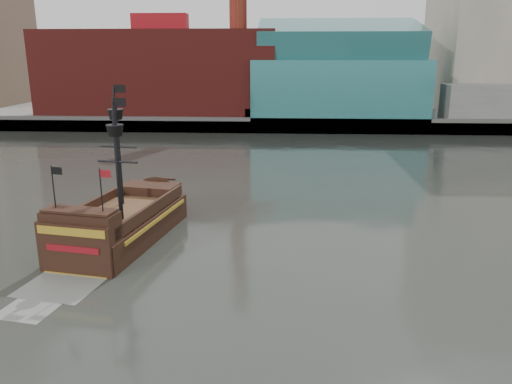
{
  "coord_description": "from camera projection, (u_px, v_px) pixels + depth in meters",
  "views": [
    {
      "loc": [
        0.64,
        -21.86,
        13.04
      ],
      "look_at": [
        -1.18,
        10.6,
        4.0
      ],
      "focal_mm": 35.0,
      "sensor_mm": 36.0,
      "label": 1
    }
  ],
  "objects": [
    {
      "name": "ground",
      "position": [
        268.0,
        328.0,
        24.55
      ],
      "size": [
        400.0,
        400.0,
        0.0
      ],
      "primitive_type": "plane",
      "color": "#252823",
      "rests_on": "ground"
    },
    {
      "name": "promenade_far",
      "position": [
        281.0,
        109.0,
        112.78
      ],
      "size": [
        220.0,
        60.0,
        2.0
      ],
      "primitive_type": "cube",
      "color": "slate",
      "rests_on": "ground"
    },
    {
      "name": "seawall",
      "position": [
        280.0,
        125.0,
        84.32
      ],
      "size": [
        220.0,
        1.0,
        2.6
      ],
      "primitive_type": "cube",
      "color": "#4C4C49",
      "rests_on": "ground"
    },
    {
      "name": "pirate_ship",
      "position": [
        122.0,
        227.0,
        35.72
      ],
      "size": [
        7.34,
        16.27,
        11.75
      ],
      "rotation": [
        0.0,
        0.0,
        -0.18
      ],
      "color": "black",
      "rests_on": "ground"
    }
  ]
}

